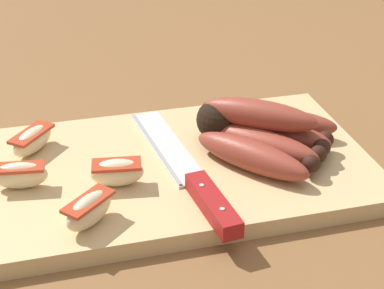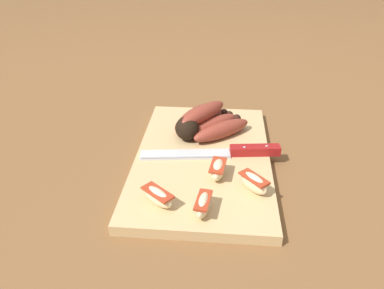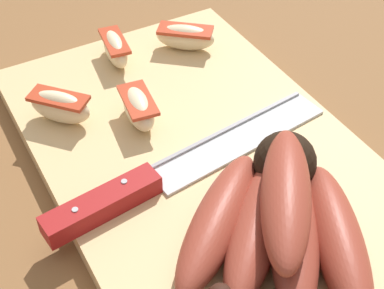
% 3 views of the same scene
% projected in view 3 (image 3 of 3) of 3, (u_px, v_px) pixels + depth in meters
% --- Properties ---
extents(ground_plane, '(6.00, 6.00, 0.00)m').
position_uv_depth(ground_plane, '(216.00, 175.00, 0.50)').
color(ground_plane, brown).
extents(cutting_board, '(0.44, 0.27, 0.02)m').
position_uv_depth(cutting_board, '(208.00, 166.00, 0.50)').
color(cutting_board, tan).
rests_on(cutting_board, ground_plane).
extents(banana_bunch, '(0.19, 0.18, 0.06)m').
position_uv_depth(banana_bunch, '(278.00, 217.00, 0.41)').
color(banana_bunch, black).
rests_on(banana_bunch, cutting_board).
extents(chefs_knife, '(0.06, 0.28, 0.02)m').
position_uv_depth(chefs_knife, '(153.00, 180.00, 0.46)').
color(chefs_knife, silver).
rests_on(chefs_knife, cutting_board).
extents(apple_wedge_near, '(0.06, 0.06, 0.03)m').
position_uv_depth(apple_wedge_near, '(185.00, 37.00, 0.60)').
color(apple_wedge_near, beige).
rests_on(apple_wedge_near, cutting_board).
extents(apple_wedge_middle, '(0.06, 0.03, 0.03)m').
position_uv_depth(apple_wedge_middle, '(139.00, 108.00, 0.52)').
color(apple_wedge_middle, beige).
rests_on(apple_wedge_middle, cutting_board).
extents(apple_wedge_far, '(0.06, 0.03, 0.03)m').
position_uv_depth(apple_wedge_far, '(115.00, 48.00, 0.59)').
color(apple_wedge_far, beige).
rests_on(apple_wedge_far, cutting_board).
extents(apple_wedge_extra, '(0.06, 0.06, 0.03)m').
position_uv_depth(apple_wedge_extra, '(60.00, 106.00, 0.52)').
color(apple_wedge_extra, beige).
rests_on(apple_wedge_extra, cutting_board).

